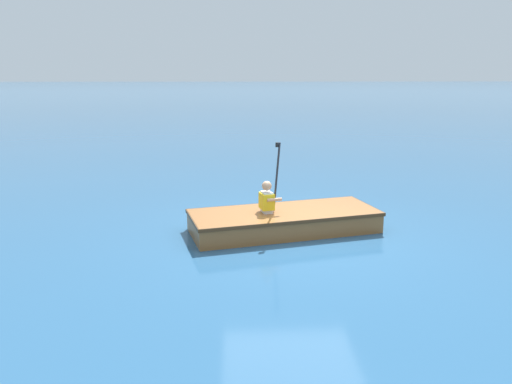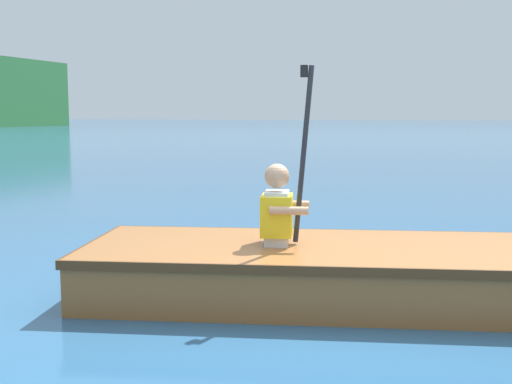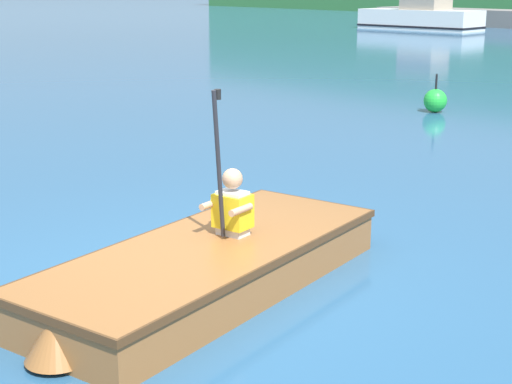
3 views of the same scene
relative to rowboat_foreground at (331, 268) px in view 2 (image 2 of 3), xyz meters
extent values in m
plane|color=#28567F|center=(-0.31, -0.08, -0.21)|extent=(300.00, 300.00, 0.00)
cube|color=#935B2D|center=(-0.01, 0.05, -0.03)|extent=(2.01, 3.48, 0.37)
cube|color=#513219|center=(-0.01, 0.05, 0.13)|extent=(2.05, 3.53, 0.06)
cube|color=#513219|center=(-0.01, 0.05, 0.12)|extent=(1.68, 2.98, 0.02)
cube|color=#935B2D|center=(-0.07, 0.29, 0.11)|extent=(1.17, 0.45, 0.03)
cube|color=silver|center=(-0.09, 0.37, 0.35)|extent=(0.27, 0.21, 0.37)
cube|color=yellow|center=(-0.09, 0.37, 0.37)|extent=(0.33, 0.28, 0.28)
sphere|color=tan|center=(-0.09, 0.37, 0.64)|extent=(0.17, 0.17, 0.17)
cylinder|color=tan|center=(-0.22, 0.24, 0.42)|extent=(0.12, 0.27, 0.06)
cylinder|color=tan|center=(0.07, 0.32, 0.42)|extent=(0.12, 0.27, 0.06)
cylinder|color=#232328|center=(-0.05, 0.19, 0.78)|extent=(0.07, 0.14, 1.20)
cylinder|color=black|center=(-0.05, 0.19, 1.35)|extent=(0.05, 0.05, 0.08)
camera|label=1|loc=(-8.49, 0.89, 2.55)|focal=35.00mm
camera|label=2|loc=(-4.26, -1.00, 1.05)|focal=45.00mm
camera|label=3|loc=(4.72, -3.50, 2.19)|focal=55.00mm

